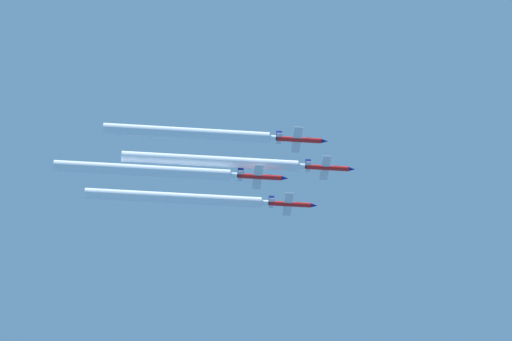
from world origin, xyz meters
The scene contains 8 objects.
jet_lead centered at (-0.03, 7.87, 182.32)m, with size 8.03×11.69×2.81m.
jet_left_wingman centered at (-11.33, 0.60, 180.59)m, with size 8.03×11.69×2.81m.
jet_right_wingman centered at (10.88, 0.23, 180.19)m, with size 8.03×11.69×2.81m.
jet_slot centered at (0.05, -7.36, 178.43)m, with size 8.03×11.69×2.81m.
smoke_trail_lead centered at (-0.03, -17.98, 182.30)m, with size 2.45×40.99×2.45m.
smoke_trail_left_wingman centered at (-11.33, -25.72, 180.57)m, with size 2.45×41.94×2.45m.
smoke_trail_right_wingman centered at (10.88, -23.68, 180.16)m, with size 2.45×37.09×2.45m.
smoke_trail_slot centered at (0.05, -32.87, 178.40)m, with size 2.45×40.30×2.45m.
Camera 1 is at (200.17, -25.15, 1.39)m, focal length 84.88 mm.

